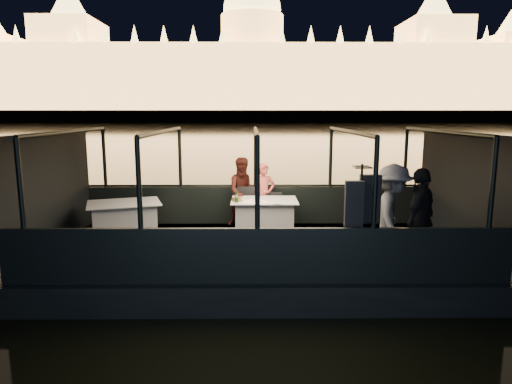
{
  "coord_description": "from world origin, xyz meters",
  "views": [
    {
      "loc": [
        -0.08,
        -8.85,
        3.16
      ],
      "look_at": [
        0.0,
        0.4,
        1.55
      ],
      "focal_mm": 32.0,
      "sensor_mm": 36.0,
      "label": 1
    }
  ],
  "objects_px": {
    "chair_port_right": "(274,209)",
    "person_woman_coral": "(264,195)",
    "person_man_maroon": "(244,195)",
    "passenger_stripe": "(392,219)",
    "passenger_dark": "(420,221)",
    "wine_bottle": "(237,196)",
    "dining_table_aft": "(125,221)",
    "chair_port_left": "(246,210)",
    "coat_stand": "(360,224)",
    "dining_table_central": "(264,217)"
  },
  "relations": [
    {
      "from": "person_woman_coral",
      "to": "passenger_dark",
      "type": "relative_size",
      "value": 0.84
    },
    {
      "from": "chair_port_right",
      "to": "passenger_dark",
      "type": "xyz_separation_m",
      "value": [
        2.33,
        -2.85,
        0.4
      ]
    },
    {
      "from": "chair_port_right",
      "to": "person_man_maroon",
      "type": "distance_m",
      "value": 0.82
    },
    {
      "from": "chair_port_right",
      "to": "passenger_stripe",
      "type": "distance_m",
      "value": 3.29
    },
    {
      "from": "chair_port_right",
      "to": "person_woman_coral",
      "type": "height_order",
      "value": "person_woman_coral"
    },
    {
      "from": "dining_table_aft",
      "to": "passenger_dark",
      "type": "bearing_deg",
      "value": -19.96
    },
    {
      "from": "dining_table_aft",
      "to": "person_woman_coral",
      "type": "distance_m",
      "value": 3.22
    },
    {
      "from": "chair_port_right",
      "to": "passenger_dark",
      "type": "relative_size",
      "value": 0.46
    },
    {
      "from": "dining_table_central",
      "to": "dining_table_aft",
      "type": "height_order",
      "value": "dining_table_aft"
    },
    {
      "from": "dining_table_aft",
      "to": "passenger_stripe",
      "type": "distance_m",
      "value": 5.47
    },
    {
      "from": "chair_port_left",
      "to": "coat_stand",
      "type": "height_order",
      "value": "coat_stand"
    },
    {
      "from": "chair_port_left",
      "to": "person_woman_coral",
      "type": "height_order",
      "value": "person_woman_coral"
    },
    {
      "from": "dining_table_central",
      "to": "coat_stand",
      "type": "height_order",
      "value": "coat_stand"
    },
    {
      "from": "dining_table_central",
      "to": "chair_port_left",
      "type": "height_order",
      "value": "chair_port_left"
    },
    {
      "from": "chair_port_left",
      "to": "coat_stand",
      "type": "relative_size",
      "value": 0.5
    },
    {
      "from": "dining_table_central",
      "to": "person_woman_coral",
      "type": "bearing_deg",
      "value": 88.89
    },
    {
      "from": "dining_table_central",
      "to": "coat_stand",
      "type": "distance_m",
      "value": 3.18
    },
    {
      "from": "dining_table_aft",
      "to": "person_woman_coral",
      "type": "bearing_deg",
      "value": 20.16
    },
    {
      "from": "person_man_maroon",
      "to": "passenger_dark",
      "type": "xyz_separation_m",
      "value": [
        3.04,
        -3.12,
        0.1
      ]
    },
    {
      "from": "dining_table_aft",
      "to": "chair_port_left",
      "type": "relative_size",
      "value": 1.58
    },
    {
      "from": "coat_stand",
      "to": "passenger_dark",
      "type": "distance_m",
      "value": 1.17
    },
    {
      "from": "chair_port_left",
      "to": "person_man_maroon",
      "type": "xyz_separation_m",
      "value": [
        -0.06,
        0.27,
        0.3
      ]
    },
    {
      "from": "person_man_maroon",
      "to": "wine_bottle",
      "type": "distance_m",
      "value": 1.06
    },
    {
      "from": "chair_port_right",
      "to": "coat_stand",
      "type": "height_order",
      "value": "coat_stand"
    },
    {
      "from": "dining_table_aft",
      "to": "coat_stand",
      "type": "height_order",
      "value": "coat_stand"
    },
    {
      "from": "dining_table_aft",
      "to": "wine_bottle",
      "type": "xyz_separation_m",
      "value": [
        2.39,
        0.06,
        0.53
      ]
    },
    {
      "from": "dining_table_aft",
      "to": "person_man_maroon",
      "type": "bearing_deg",
      "value": 23.61
    },
    {
      "from": "coat_stand",
      "to": "passenger_dark",
      "type": "xyz_separation_m",
      "value": [
        1.11,
        0.38,
        -0.05
      ]
    },
    {
      "from": "dining_table_central",
      "to": "passenger_dark",
      "type": "height_order",
      "value": "passenger_dark"
    },
    {
      "from": "chair_port_right",
      "to": "person_woman_coral",
      "type": "distance_m",
      "value": 0.46
    },
    {
      "from": "person_man_maroon",
      "to": "wine_bottle",
      "type": "bearing_deg",
      "value": -107.77
    },
    {
      "from": "passenger_stripe",
      "to": "coat_stand",
      "type": "bearing_deg",
      "value": 146.03
    },
    {
      "from": "chair_port_right",
      "to": "wine_bottle",
      "type": "distance_m",
      "value": 1.23
    },
    {
      "from": "person_woman_coral",
      "to": "passenger_dark",
      "type": "bearing_deg",
      "value": -72.68
    },
    {
      "from": "dining_table_aft",
      "to": "coat_stand",
      "type": "relative_size",
      "value": 0.79
    },
    {
      "from": "dining_table_aft",
      "to": "dining_table_central",
      "type": "bearing_deg",
      "value": 7.29
    },
    {
      "from": "chair_port_left",
      "to": "dining_table_aft",
      "type": "bearing_deg",
      "value": -154.85
    },
    {
      "from": "dining_table_aft",
      "to": "coat_stand",
      "type": "xyz_separation_m",
      "value": [
        4.45,
        -2.4,
        0.51
      ]
    },
    {
      "from": "chair_port_right",
      "to": "wine_bottle",
      "type": "xyz_separation_m",
      "value": [
        -0.84,
        -0.77,
        0.47
      ]
    },
    {
      "from": "person_man_maroon",
      "to": "passenger_stripe",
      "type": "relative_size",
      "value": 0.9
    },
    {
      "from": "passenger_dark",
      "to": "wine_bottle",
      "type": "relative_size",
      "value": 6.52
    },
    {
      "from": "chair_port_right",
      "to": "passenger_dark",
      "type": "height_order",
      "value": "passenger_dark"
    },
    {
      "from": "coat_stand",
      "to": "chair_port_right",
      "type": "bearing_deg",
      "value": 110.67
    },
    {
      "from": "chair_port_right",
      "to": "dining_table_central",
      "type": "bearing_deg",
      "value": -110.05
    },
    {
      "from": "chair_port_left",
      "to": "coat_stand",
      "type": "xyz_separation_m",
      "value": [
        1.87,
        -3.23,
        0.45
      ]
    },
    {
      "from": "person_woman_coral",
      "to": "passenger_stripe",
      "type": "height_order",
      "value": "passenger_stripe"
    },
    {
      "from": "dining_table_central",
      "to": "dining_table_aft",
      "type": "bearing_deg",
      "value": -172.71
    },
    {
      "from": "person_woman_coral",
      "to": "passenger_dark",
      "type": "distance_m",
      "value": 4.04
    },
    {
      "from": "person_woman_coral",
      "to": "passenger_stripe",
      "type": "distance_m",
      "value": 3.62
    },
    {
      "from": "passenger_stripe",
      "to": "wine_bottle",
      "type": "xyz_separation_m",
      "value": [
        -2.76,
        1.87,
        0.06
      ]
    }
  ]
}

